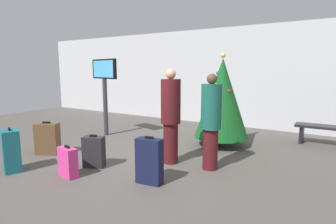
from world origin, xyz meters
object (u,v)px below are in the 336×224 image
traveller_0 (171,114)px  holiday_tree (222,98)px  suitcase_0 (11,151)px  suitcase_4 (149,161)px  waiting_bench (324,131)px  traveller_1 (211,120)px  suitcase_2 (48,139)px  suitcase_3 (94,152)px  flight_info_kiosk (104,81)px  suitcase_1 (68,162)px

traveller_0 → holiday_tree: bearing=77.4°
suitcase_0 → suitcase_4: size_ratio=1.02×
holiday_tree → waiting_bench: 2.58m
traveller_1 → suitcase_4: traveller_1 is taller
traveller_0 → suitcase_2: size_ratio=2.55×
suitcase_2 → suitcase_3: (1.44, -0.04, -0.05)m
suitcase_3 → traveller_1: bearing=29.2°
waiting_bench → traveller_1: (-1.67, -2.91, 0.56)m
flight_info_kiosk → traveller_1: (3.50, -0.92, -0.59)m
flight_info_kiosk → suitcase_0: 3.15m
suitcase_1 → suitcase_4: 1.42m
suitcase_4 → suitcase_0: bearing=-160.1°
suitcase_2 → flight_info_kiosk: bearing=95.6°
suitcase_0 → suitcase_3: (1.08, 0.93, -0.09)m
suitcase_4 → suitcase_1: bearing=-158.9°
suitcase_2 → suitcase_4: 2.75m
holiday_tree → suitcase_2: size_ratio=3.08×
waiting_bench → suitcase_1: suitcase_1 is taller
suitcase_1 → suitcase_3: size_ratio=0.88×
suitcase_0 → suitcase_1: suitcase_0 is taller
traveller_0 → suitcase_3: (-1.09, -0.96, -0.66)m
waiting_bench → traveller_0: 3.93m
holiday_tree → suitcase_2: bearing=-138.0°
holiday_tree → suitcase_0: size_ratio=2.78×
traveller_0 → suitcase_3: traveller_0 is taller
traveller_0 → suitcase_2: (-2.53, -0.92, -0.62)m
traveller_1 → suitcase_4: (-0.56, -1.11, -0.54)m
traveller_1 → suitcase_2: (-3.31, -1.01, -0.57)m
suitcase_1 → suitcase_2: bearing=157.0°
suitcase_2 → suitcase_3: suitcase_2 is taller
traveller_1 → suitcase_2: size_ratio=2.43×
traveller_1 → suitcase_0: bearing=-146.2°
waiting_bench → suitcase_4: suitcase_4 is taller
suitcase_2 → suitcase_1: bearing=-23.0°
traveller_1 → flight_info_kiosk: bearing=165.3°
traveller_0 → suitcase_1: bearing=-125.8°
suitcase_0 → suitcase_4: suitcase_0 is taller
flight_info_kiosk → suitcase_0: size_ratio=2.65×
waiting_bench → suitcase_0: (-4.63, -4.88, 0.02)m
flight_info_kiosk → holiday_tree: bearing=12.4°
traveller_0 → suitcase_4: 1.20m
flight_info_kiosk → traveller_0: bearing=-20.4°
suitcase_1 → suitcase_2: suitcase_2 is taller
waiting_bench → suitcase_3: size_ratio=2.03×
suitcase_3 → waiting_bench: bearing=48.1°
suitcase_2 → suitcase_3: size_ratio=1.15×
waiting_bench → traveller_0: traveller_0 is taller
traveller_0 → suitcase_3: 1.59m
traveller_1 → suitcase_1: bearing=-139.4°
holiday_tree → waiting_bench: (2.08, 1.31, -0.79)m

